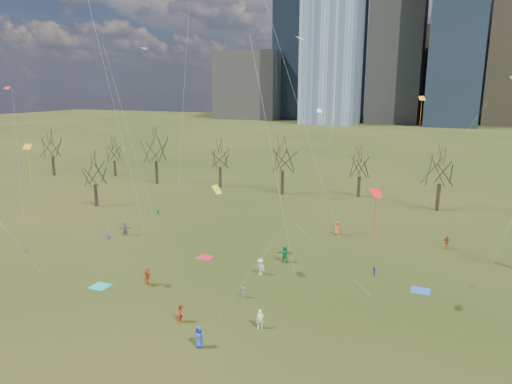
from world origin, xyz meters
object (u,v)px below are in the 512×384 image
at_px(blanket_navy, 421,291).
at_px(person_0, 199,337).
at_px(blanket_crimson, 205,257).
at_px(person_2, 182,313).
at_px(person_4, 148,276).
at_px(blanket_teal, 100,286).
at_px(person_1, 260,319).

bearing_deg(blanket_navy, person_0, -131.43).
bearing_deg(blanket_crimson, person_2, -68.45).
bearing_deg(person_0, blanket_navy, 60.89).
bearing_deg(person_2, person_4, 54.32).
bearing_deg(person_4, blanket_navy, -142.80).
distance_m(blanket_navy, person_4, 24.24).
bearing_deg(person_2, blanket_teal, 75.68).
distance_m(blanket_crimson, person_1, 15.43).
height_order(person_0, person_2, person_0).
height_order(person_1, person_4, person_4).
distance_m(blanket_navy, person_2, 20.80).
distance_m(blanket_crimson, person_2, 13.40).
bearing_deg(person_4, blanket_teal, 46.06).
bearing_deg(blanket_navy, person_2, -142.17).
bearing_deg(blanket_crimson, person_0, -62.27).
distance_m(blanket_teal, blanket_crimson, 11.13).
relative_size(person_0, person_1, 1.07).
bearing_deg(blanket_crimson, blanket_navy, 0.80).
xyz_separation_m(blanket_teal, person_0, (13.07, -5.12, 0.78)).
height_order(person_0, person_4, person_0).
height_order(blanket_navy, person_4, person_4).
height_order(blanket_crimson, person_2, person_2).
xyz_separation_m(blanket_navy, person_0, (-13.47, -15.26, 0.78)).
relative_size(blanket_teal, person_2, 1.09).
xyz_separation_m(blanket_navy, person_4, (-22.82, -8.12, 0.77)).
height_order(blanket_crimson, person_0, person_0).
bearing_deg(person_1, blanket_crimson, 104.70).
relative_size(blanket_navy, person_0, 1.00).
height_order(blanket_teal, person_4, person_4).
bearing_deg(blanket_navy, person_4, -160.41).
bearing_deg(blanket_navy, blanket_teal, -159.10).
relative_size(blanket_teal, person_0, 1.00).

